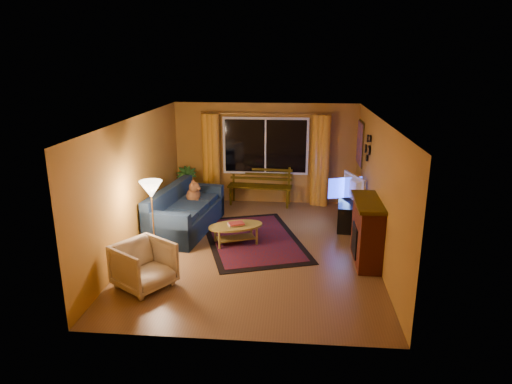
# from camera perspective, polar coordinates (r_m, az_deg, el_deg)

# --- Properties ---
(floor) EXTENTS (4.50, 6.00, 0.02)m
(floor) POSITION_cam_1_polar(r_m,az_deg,el_deg) (8.90, -0.17, -7.11)
(floor) COLOR brown
(floor) RESTS_ON ground
(ceiling) EXTENTS (4.50, 6.00, 0.02)m
(ceiling) POSITION_cam_1_polar(r_m,az_deg,el_deg) (8.22, -0.19, 9.21)
(ceiling) COLOR white
(ceiling) RESTS_ON ground
(wall_back) EXTENTS (4.50, 0.02, 2.50)m
(wall_back) POSITION_cam_1_polar(r_m,az_deg,el_deg) (11.39, 1.20, 4.82)
(wall_back) COLOR #B47D2D
(wall_back) RESTS_ON ground
(wall_left) EXTENTS (0.02, 6.00, 2.50)m
(wall_left) POSITION_cam_1_polar(r_m,az_deg,el_deg) (8.96, -14.73, 1.05)
(wall_left) COLOR #B47D2D
(wall_left) RESTS_ON ground
(wall_right) EXTENTS (0.02, 6.00, 2.50)m
(wall_right) POSITION_cam_1_polar(r_m,az_deg,el_deg) (8.58, 15.04, 0.34)
(wall_right) COLOR #B47D2D
(wall_right) RESTS_ON ground
(window) EXTENTS (2.00, 0.02, 1.30)m
(window) POSITION_cam_1_polar(r_m,az_deg,el_deg) (11.29, 1.19, 5.75)
(window) COLOR black
(window) RESTS_ON wall_back
(curtain_rod) EXTENTS (3.20, 0.03, 0.03)m
(curtain_rod) POSITION_cam_1_polar(r_m,az_deg,el_deg) (11.12, 1.20, 9.76)
(curtain_rod) COLOR #BF8C3F
(curtain_rod) RESTS_ON wall_back
(curtain_left) EXTENTS (0.36, 0.36, 2.24)m
(curtain_left) POSITION_cam_1_polar(r_m,az_deg,el_deg) (11.46, -5.61, 4.15)
(curtain_left) COLOR orange
(curtain_left) RESTS_ON ground
(curtain_right) EXTENTS (0.36, 0.36, 2.24)m
(curtain_right) POSITION_cam_1_polar(r_m,az_deg,el_deg) (11.28, 8.03, 3.87)
(curtain_right) COLOR orange
(curtain_right) RESTS_ON ground
(bench) EXTENTS (1.61, 0.60, 0.47)m
(bench) POSITION_cam_1_polar(r_m,az_deg,el_deg) (11.40, 0.49, -0.43)
(bench) COLOR #3C2E04
(bench) RESTS_ON ground
(potted_plant) EXTENTS (0.67, 0.67, 0.93)m
(potted_plant) POSITION_cam_1_polar(r_m,az_deg,el_deg) (11.56, -8.67, 0.81)
(potted_plant) COLOR #235B1E
(potted_plant) RESTS_ON ground
(sofa) EXTENTS (1.28, 2.38, 0.92)m
(sofa) POSITION_cam_1_polar(r_m,az_deg,el_deg) (9.76, -8.72, -2.19)
(sofa) COLOR #172840
(sofa) RESTS_ON ground
(dog) EXTENTS (0.45, 0.54, 0.52)m
(dog) POSITION_cam_1_polar(r_m,az_deg,el_deg) (10.14, -7.85, 0.08)
(dog) COLOR #995B31
(dog) RESTS_ON sofa
(armchair) EXTENTS (1.07, 1.08, 0.82)m
(armchair) POSITION_cam_1_polar(r_m,az_deg,el_deg) (7.54, -13.85, -8.65)
(armchair) COLOR #C1B095
(armchair) RESTS_ON ground
(floor_lamp) EXTENTS (0.31, 0.31, 1.50)m
(floor_lamp) POSITION_cam_1_polar(r_m,az_deg,el_deg) (8.29, -12.73, -3.68)
(floor_lamp) COLOR #BF8C3F
(floor_lamp) RESTS_ON ground
(rug) EXTENTS (2.57, 3.24, 0.02)m
(rug) POSITION_cam_1_polar(r_m,az_deg,el_deg) (9.30, -0.39, -5.90)
(rug) COLOR #630D0B
(rug) RESTS_ON ground
(coffee_table) EXTENTS (1.41, 1.41, 0.39)m
(coffee_table) POSITION_cam_1_polar(r_m,az_deg,el_deg) (9.04, -2.54, -5.31)
(coffee_table) COLOR olive
(coffee_table) RESTS_ON ground
(tv_console) EXTENTS (0.58, 1.38, 0.56)m
(tv_console) POSITION_cam_1_polar(r_m,az_deg,el_deg) (10.24, 11.46, -2.48)
(tv_console) COLOR black
(tv_console) RESTS_ON ground
(television) EXTENTS (0.44, 0.96, 0.56)m
(television) POSITION_cam_1_polar(r_m,az_deg,el_deg) (10.08, 11.64, 0.53)
(television) COLOR black
(television) RESTS_ON tv_console
(fireplace) EXTENTS (0.40, 1.20, 1.10)m
(fireplace) POSITION_cam_1_polar(r_m,az_deg,el_deg) (8.39, 13.71, -4.98)
(fireplace) COLOR maroon
(fireplace) RESTS_ON ground
(mirror_cluster) EXTENTS (0.06, 0.60, 0.56)m
(mirror_cluster) POSITION_cam_1_polar(r_m,az_deg,el_deg) (9.69, 13.73, 5.60)
(mirror_cluster) COLOR black
(mirror_cluster) RESTS_ON wall_right
(painting) EXTENTS (0.04, 0.76, 0.96)m
(painting) POSITION_cam_1_polar(r_m,az_deg,el_deg) (10.84, 12.86, 5.97)
(painting) COLOR #EC5A32
(painting) RESTS_ON wall_right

